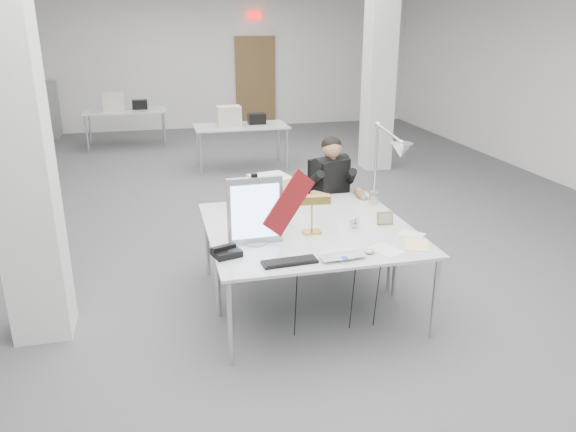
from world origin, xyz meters
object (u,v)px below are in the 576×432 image
object	(u,v)px
seated_person	(331,177)
architect_lamp	(386,166)
beige_monitor	(270,193)
desk_phone	(226,253)
office_chair	(329,207)
desk_main	(323,247)
bankers_lamp	(312,212)
monitor	(255,211)
laptop	(345,260)

from	to	relation	value
seated_person	architect_lamp	size ratio (longest dim) A/B	0.94
beige_monitor	desk_phone	bearing A→B (deg)	-132.48
desk_phone	office_chair	bearing A→B (deg)	33.02
architect_lamp	desk_main	bearing A→B (deg)	-156.74
office_chair	architect_lamp	bearing A→B (deg)	-94.28
seated_person	architect_lamp	xyz separation A→B (m)	(0.28, -0.79, 0.31)
desk_phone	architect_lamp	size ratio (longest dim) A/B	0.23
seated_person	bankers_lamp	distance (m)	1.30
monitor	bankers_lamp	world-z (taller)	monitor
architect_lamp	desk_phone	bearing A→B (deg)	-173.62
seated_person	beige_monitor	xyz separation A→B (m)	(-0.77, -0.48, 0.02)
desk_phone	architect_lamp	distance (m)	1.82
laptop	architect_lamp	world-z (taller)	architect_lamp
laptop	desk_phone	distance (m)	0.93
desk_main	desk_phone	size ratio (longest dim) A/B	8.66
monitor	laptop	distance (m)	0.85
monitor	desk_phone	distance (m)	0.43
desk_main	seated_person	size ratio (longest dim) A/B	2.10
seated_person	architect_lamp	distance (m)	0.90
seated_person	desk_phone	xyz separation A→B (m)	(-1.34, -1.50, -0.12)
desk_main	monitor	size ratio (longest dim) A/B	3.17
laptop	beige_monitor	size ratio (longest dim) A/B	1.01
monitor	desk_main	bearing A→B (deg)	-22.32
architect_lamp	laptop	bearing A→B (deg)	-143.18
office_chair	monitor	distance (m)	1.78
desk_main	architect_lamp	size ratio (longest dim) A/B	1.98
laptop	desk_phone	bearing A→B (deg)	155.39
desk_phone	beige_monitor	bearing A→B (deg)	44.73
bankers_lamp	architect_lamp	world-z (taller)	architect_lamp
bankers_lamp	beige_monitor	distance (m)	0.73
seated_person	laptop	size ratio (longest dim) A/B	2.38
office_chair	bankers_lamp	size ratio (longest dim) A/B	2.89
office_chair	beige_monitor	world-z (taller)	office_chair
laptop	beige_monitor	world-z (taller)	beige_monitor
monitor	beige_monitor	xyz separation A→B (m)	(0.30, 0.81, -0.12)
bankers_lamp	beige_monitor	size ratio (longest dim) A/B	1.06
laptop	architect_lamp	distance (m)	1.35
desk_phone	beige_monitor	xyz separation A→B (m)	(0.57, 1.02, 0.14)
office_chair	beige_monitor	distance (m)	1.01
seated_person	beige_monitor	size ratio (longest dim) A/B	2.41
office_chair	monitor	world-z (taller)	monitor
desk_main	monitor	bearing A→B (deg)	159.36
desk_main	beige_monitor	size ratio (longest dim) A/B	5.07
office_chair	desk_main	bearing A→B (deg)	-132.09
office_chair	beige_monitor	bearing A→B (deg)	-168.43
seated_person	monitor	world-z (taller)	seated_person
seated_person	office_chair	bearing A→B (deg)	67.31
office_chair	desk_phone	xyz separation A→B (m)	(-1.34, -1.55, 0.23)
desk_main	laptop	world-z (taller)	laptop
beige_monitor	monitor	bearing A→B (deg)	-123.43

